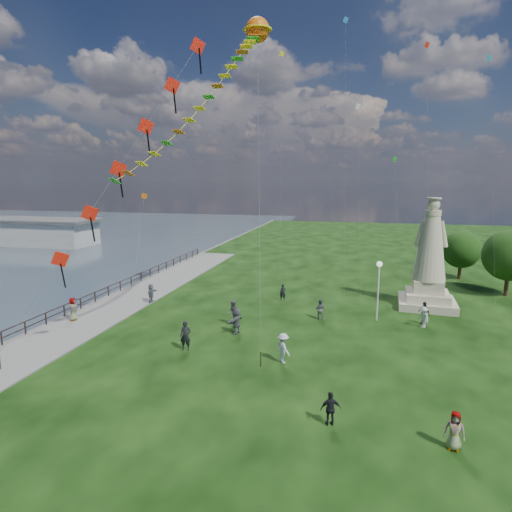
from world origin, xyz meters
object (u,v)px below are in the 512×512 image
(person_1, at_px, (233,313))
(person_3, at_px, (331,409))
(person_2, at_px, (283,348))
(person_4, at_px, (455,431))
(person_6, at_px, (283,293))
(person_10, at_px, (73,310))
(pier_pavilion, at_px, (16,231))
(statue, at_px, (429,267))
(person_7, at_px, (320,309))
(serpent_kite, at_px, (256,32))
(person_0, at_px, (186,336))
(person_9, at_px, (424,313))
(lamppost, at_px, (379,278))
(person_8, at_px, (424,317))
(person_5, at_px, (151,294))
(person_11, at_px, (236,321))

(person_1, xyz_separation_m, person_3, (7.87, -11.38, -0.19))
(person_2, relative_size, person_4, 1.11)
(person_6, bearing_deg, person_10, -157.63)
(pier_pavilion, height_order, person_6, pier_pavilion)
(pier_pavilion, relative_size, person_10, 17.14)
(person_3, relative_size, person_10, 0.87)
(statue, distance_m, person_3, 21.01)
(person_7, xyz_separation_m, serpent_kite, (-5.38, 1.34, 20.51))
(statue, height_order, person_10, statue)
(person_0, bearing_deg, person_9, 16.93)
(lamppost, bearing_deg, person_7, -171.33)
(person_0, height_order, person_2, person_0)
(person_3, distance_m, person_7, 14.49)
(statue, height_order, person_8, statue)
(pier_pavilion, bearing_deg, person_0, -38.55)
(person_5, xyz_separation_m, person_6, (10.94, 3.40, -0.06))
(person_1, relative_size, person_8, 1.23)
(person_1, distance_m, person_5, 9.38)
(lamppost, bearing_deg, person_8, -14.73)
(person_5, distance_m, person_10, 6.78)
(person_11, bearing_deg, person_4, 69.00)
(person_10, bearing_deg, lamppost, -93.53)
(person_2, xyz_separation_m, person_3, (3.15, -5.87, -0.13))
(lamppost, height_order, person_4, lamppost)
(person_6, bearing_deg, person_9, -28.54)
(person_11, bearing_deg, statue, 145.73)
(person_0, xyz_separation_m, person_9, (15.14, 8.75, -0.08))
(person_3, height_order, person_8, person_8)
(person_5, bearing_deg, person_6, -72.26)
(person_10, bearing_deg, person_8, -97.10)
(person_2, height_order, person_6, person_2)
(lamppost, relative_size, person_4, 2.87)
(lamppost, xyz_separation_m, person_4, (2.46, -15.57, -2.50))
(lamppost, bearing_deg, pier_pavilion, 153.91)
(person_3, relative_size, person_6, 1.04)
(person_3, bearing_deg, person_1, -73.93)
(person_2, xyz_separation_m, person_9, (8.89, 9.12, -0.04))
(person_2, distance_m, person_7, 8.62)
(person_5, height_order, person_10, person_10)
(person_0, height_order, person_4, person_0)
(person_3, xyz_separation_m, serpent_kite, (-7.21, 15.72, 20.52))
(statue, relative_size, person_11, 5.04)
(person_2, bearing_deg, lamppost, -76.53)
(person_11, bearing_deg, person_5, -100.55)
(lamppost, distance_m, person_0, 14.90)
(pier_pavilion, distance_m, person_8, 69.18)
(statue, height_order, person_0, statue)
(person_0, distance_m, person_2, 6.26)
(pier_pavilion, height_order, person_9, pier_pavilion)
(person_3, xyz_separation_m, person_5, (-16.41, 15.23, 0.03))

